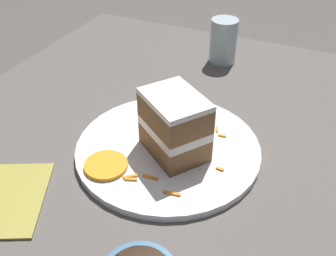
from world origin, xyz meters
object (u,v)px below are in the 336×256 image
Objects in this scene: cream_dollop at (165,99)px; drinking_glass at (223,44)px; orange_garnish at (106,165)px; plate at (168,148)px; cake_slice at (175,125)px.

drinking_glass is (-0.26, 0.03, 0.00)m from cream_dollop.
orange_garnish is at bearing -6.02° from cream_dollop.
plate is 0.11m from orange_garnish.
plate is at bearing -82.67° from cake_slice.
plate is at bearing 3.40° from drinking_glass.
cake_slice is 1.91× the size of orange_garnish.
plate is 5.46× the size of cream_dollop.
cake_slice reaches higher than plate.
drinking_glass is at bearing -176.60° from plate.
orange_garnish is at bearing -9.32° from cake_slice.
plate is 2.37× the size of cake_slice.
drinking_glass reaches higher than cream_dollop.
cream_dollop reaches higher than plate.
plate is 0.06m from cake_slice.
orange_garnish is 0.66× the size of drinking_glass.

